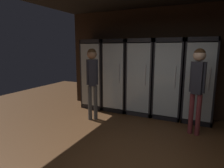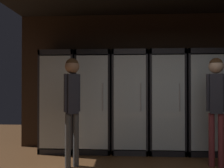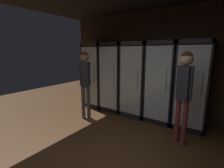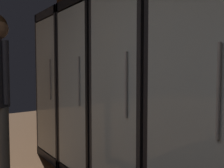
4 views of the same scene
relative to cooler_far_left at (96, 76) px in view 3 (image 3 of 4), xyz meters
name	(u,v)px [view 3 (image 3 of 4)]	position (x,y,z in m)	size (l,w,h in m)	color
wall_back	(165,65)	(2.09, 0.30, 0.43)	(6.00, 0.06, 2.80)	#382619
cooler_far_left	(96,76)	(0.00, 0.00, 0.00)	(0.67, 0.61, 1.99)	#2B2B30
cooler_left	(115,78)	(0.71, 0.00, 0.01)	(0.67, 0.61, 1.99)	black
cooler_center	(136,80)	(1.41, 0.00, 0.01)	(0.67, 0.61, 1.99)	#2B2B30
cooler_right	(162,83)	(2.12, 0.00, 0.01)	(0.67, 0.61, 1.99)	black
cooler_far_right	(193,86)	(2.82, 0.00, 0.01)	(0.67, 0.61, 1.99)	black
shopper_near	(184,85)	(2.80, -0.85, 0.19)	(0.29, 0.23, 1.75)	brown
shopper_far	(85,75)	(0.48, -1.01, 0.19)	(0.24, 0.23, 1.74)	#4C4C4C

